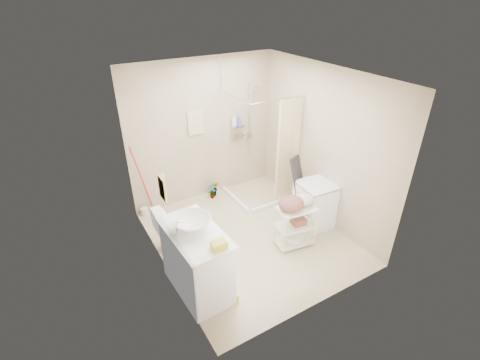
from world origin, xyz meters
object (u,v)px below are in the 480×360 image
object	(u,v)px
washing_machine	(314,205)
laundry_rack	(295,223)
vanity	(197,261)
toilet	(178,226)

from	to	relation	value
washing_machine	laundry_rack	xyz separation A→B (m)	(-0.61, -0.25, 0.01)
vanity	laundry_rack	bearing A→B (deg)	0.22
toilet	laundry_rack	xyz separation A→B (m)	(1.57, -0.90, 0.05)
toilet	laundry_rack	size ratio (longest dim) A/B	0.88
washing_machine	laundry_rack	size ratio (longest dim) A/B	0.96
vanity	washing_machine	world-z (taller)	vanity
washing_machine	vanity	bearing A→B (deg)	-168.24
toilet	washing_machine	world-z (taller)	washing_machine
toilet	vanity	bearing A→B (deg)	174.45
vanity	laundry_rack	size ratio (longest dim) A/B	1.33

